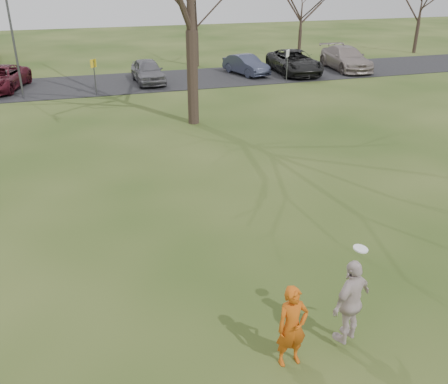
{
  "coord_description": "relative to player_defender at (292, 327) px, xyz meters",
  "views": [
    {
      "loc": [
        -3.34,
        -6.44,
        6.57
      ],
      "look_at": [
        0.0,
        4.0,
        1.5
      ],
      "focal_mm": 38.31,
      "sensor_mm": 36.0,
      "label": 1
    }
  ],
  "objects": [
    {
      "name": "car_5",
      "position": [
        8.49,
        25.56,
        -0.12
      ],
      "size": [
        2.39,
        4.22,
        1.32
      ],
      "primitive_type": "imported",
      "rotation": [
        0.0,
        0.0,
        0.26
      ],
      "color": "#33384D",
      "rests_on": "parking_strip"
    },
    {
      "name": "car_6",
      "position": [
        11.83,
        24.9,
        0.01
      ],
      "size": [
        3.05,
        5.85,
        1.57
      ],
      "primitive_type": "imported",
      "rotation": [
        0.0,
        0.0,
        -0.08
      ],
      "color": "black",
      "rests_on": "parking_strip"
    },
    {
      "name": "lamp_post",
      "position": [
        -5.87,
        22.91,
        3.15
      ],
      "size": [
        0.34,
        0.34,
        6.27
      ],
      "color": "#47474C",
      "rests_on": "ground"
    },
    {
      "name": "ground",
      "position": [
        0.13,
        0.41,
        -0.82
      ],
      "size": [
        120.0,
        120.0,
        0.0
      ],
      "primitive_type": "plane",
      "color": "#1E380F",
      "rests_on": "ground"
    },
    {
      "name": "small_tree_row",
      "position": [
        4.52,
        30.47,
        3.08
      ],
      "size": [
        55.0,
        5.9,
        8.5
      ],
      "color": "#352821",
      "rests_on": "ground"
    },
    {
      "name": "car_2",
      "position": [
        -7.22,
        25.52,
        -0.08
      ],
      "size": [
        3.58,
        5.49,
        1.4
      ],
      "primitive_type": "imported",
      "rotation": [
        0.0,
        0.0,
        -0.27
      ],
      "color": "#4A111C",
      "rests_on": "parking_strip"
    },
    {
      "name": "sign_yellow",
      "position": [
        -1.87,
        22.41,
        0.63
      ],
      "size": [
        0.35,
        0.35,
        2.08
      ],
      "color": "#47474C",
      "rests_on": "ground"
    },
    {
      "name": "car_7",
      "position": [
        16.01,
        25.09,
        0.03
      ],
      "size": [
        2.74,
        5.72,
        1.61
      ],
      "primitive_type": "imported",
      "rotation": [
        0.0,
        0.0,
        -0.09
      ],
      "color": "gray",
      "rests_on": "parking_strip"
    },
    {
      "name": "player_defender",
      "position": [
        0.0,
        0.0,
        0.0
      ],
      "size": [
        0.6,
        0.4,
        1.64
      ],
      "primitive_type": "imported",
      "rotation": [
        0.0,
        0.0,
        0.02
      ],
      "color": "#BF500F",
      "rests_on": "ground"
    },
    {
      "name": "catching_play",
      "position": [
        1.21,
        0.07,
        0.22
      ],
      "size": [
        1.11,
        0.8,
        1.97
      ],
      "color": "beige",
      "rests_on": "ground"
    },
    {
      "name": "sign_white",
      "position": [
        10.13,
        22.41,
        0.63
      ],
      "size": [
        0.35,
        0.35,
        2.08
      ],
      "color": "#47474C",
      "rests_on": "ground"
    },
    {
      "name": "parking_strip",
      "position": [
        0.13,
        25.41,
        -0.8
      ],
      "size": [
        62.0,
        6.5,
        0.04
      ],
      "primitive_type": "cube",
      "color": "black",
      "rests_on": "ground"
    },
    {
      "name": "car_4",
      "position": [
        1.57,
        24.96,
        -0.04
      ],
      "size": [
        1.82,
        4.34,
        1.47
      ],
      "primitive_type": "imported",
      "rotation": [
        0.0,
        0.0,
        0.02
      ],
      "color": "slate",
      "rests_on": "parking_strip"
    }
  ]
}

